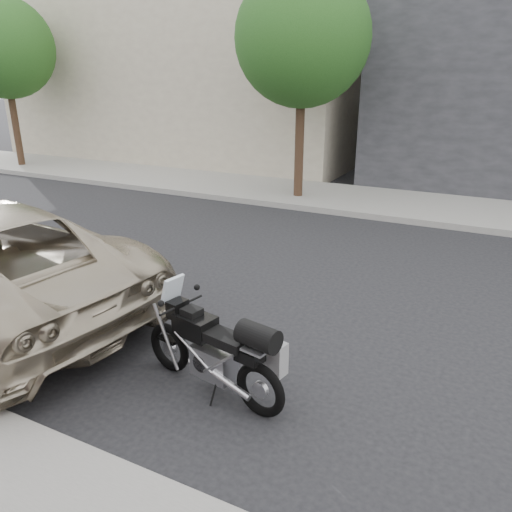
% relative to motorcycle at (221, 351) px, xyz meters
% --- Properties ---
extents(ground, '(120.00, 120.00, 0.00)m').
position_rel_motorcycle_xyz_m(ground, '(0.63, -2.61, -0.53)').
color(ground, black).
rests_on(ground, ground).
extents(far_sidewalk, '(44.00, 3.00, 0.15)m').
position_rel_motorcycle_xyz_m(far_sidewalk, '(0.63, -9.11, -0.46)').
color(far_sidewalk, gray).
rests_on(far_sidewalk, ground).
extents(far_building_cream, '(14.00, 11.00, 8.00)m').
position_rel_motorcycle_xyz_m(far_building_cream, '(9.63, -16.10, 3.47)').
color(far_building_cream, '#A59984').
rests_on(far_building_cream, ground).
extents(street_tree_mid, '(3.40, 3.40, 5.70)m').
position_rel_motorcycle_xyz_m(street_tree_mid, '(2.63, -8.61, 3.61)').
color(street_tree_mid, '#3B281B').
rests_on(street_tree_mid, far_sidewalk).
extents(street_tree_right, '(3.40, 3.40, 5.70)m').
position_rel_motorcycle_xyz_m(street_tree_right, '(13.63, -8.61, 3.61)').
color(street_tree_right, '#3B281B').
rests_on(street_tree_right, far_sidewalk).
extents(motorcycle, '(1.93, 0.70, 1.23)m').
position_rel_motorcycle_xyz_m(motorcycle, '(0.00, 0.00, 0.00)').
color(motorcycle, black).
rests_on(motorcycle, ground).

